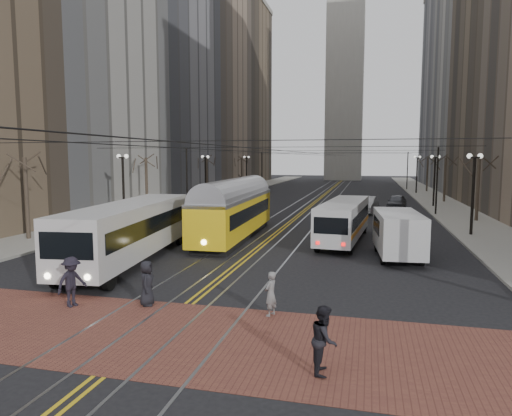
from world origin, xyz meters
The scene contains 25 objects.
ground centered at (0.00, 0.00, 0.00)m, with size 260.00×260.00×0.00m, color black.
sidewalk_left centered at (-15.00, 45.00, 0.07)m, with size 5.00×140.00×0.15m, color gray.
sidewalk_right centered at (15.00, 45.00, 0.07)m, with size 5.00×140.00×0.15m, color gray.
crosswalk_band centered at (0.00, -4.00, 0.01)m, with size 25.00×6.00×0.01m, color brown.
streetcar_rails centered at (0.00, 45.00, 0.00)m, with size 4.80×130.00×0.02m, color gray.
centre_lines centered at (0.00, 45.00, 0.01)m, with size 0.42×130.00×0.01m, color gold.
building_left_mid centered at (-25.50, 46.00, 17.00)m, with size 16.00×20.00×34.00m, color slate.
building_left_midfar centered at (-27.50, 66.00, 26.00)m, with size 20.00×20.00×52.00m, color gray.
building_left_far centered at (-25.50, 86.00, 20.00)m, with size 16.00×20.00×40.00m, color brown.
building_right_midfar centered at (27.50, 66.00, 26.00)m, with size 20.00×20.00×52.00m, color #999790.
building_right_far centered at (25.50, 86.00, 20.00)m, with size 16.00×20.00×40.00m, color slate.
clock_tower centered at (0.00, 102.00, 35.96)m, with size 12.00×12.00×66.00m.
lamp_posts centered at (0.00, 28.75, 2.80)m, with size 27.60×57.20×5.60m.
street_trees centered at (0.00, 35.25, 2.80)m, with size 31.68×53.28×5.60m.
trolley_wires centered at (0.00, 34.83, 3.77)m, with size 25.96×120.00×6.60m.
transit_bus centered at (-5.74, 4.85, 1.58)m, with size 2.64×12.66×3.17m, color silver.
streetcar centered at (-2.50, 13.52, 1.60)m, with size 2.52×13.58×3.20m, color yellow.
rear_bus centered at (5.00, 13.74, 1.35)m, with size 2.25×10.33×2.69m, color silver.
cargo_van centered at (8.21, 9.35, 1.28)m, with size 2.23×5.80×2.56m, color silver.
sedan_grey centered at (9.53, 34.86, 0.78)m, with size 1.85×4.59×1.56m, color #45474D.
sedan_silver centered at (6.33, 30.35, 0.84)m, with size 1.78×5.09×1.68m, color #AFB1B7.
pedestrian_a centered at (-1.48, -1.50, 0.87)m, with size 0.84×0.54×1.71m, color black.
pedestrian_b centered at (3.31, -1.50, 0.81)m, with size 0.58×0.38×1.59m, color slate.
pedestrian_c centered at (5.56, -5.38, 0.91)m, with size 0.87×0.68×1.79m, color black.
pedestrian_d centered at (-4.14, -2.31, 0.96)m, with size 1.22×0.70×1.89m, color black.
Camera 1 is at (6.58, -16.80, 5.57)m, focal length 32.00 mm.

